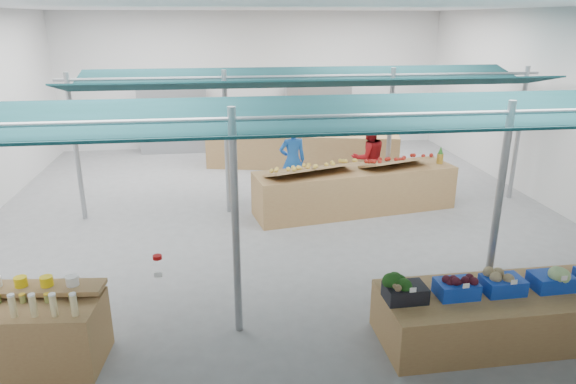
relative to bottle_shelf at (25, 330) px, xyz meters
name	(u,v)px	position (x,y,z in m)	size (l,w,h in m)	color
floor	(278,217)	(3.56, 4.34, -0.44)	(13.00, 13.00, 0.00)	slate
hall	(269,82)	(3.56, 5.77, 2.20)	(13.00, 13.00, 13.00)	silver
pole_grid	(333,153)	(4.31, 2.59, 1.37)	(10.00, 4.60, 3.00)	gray
awnings	(335,95)	(4.31, 2.59, 2.34)	(9.50, 7.08, 0.30)	#092829
back_shelving_left	(174,120)	(1.06, 10.34, 0.56)	(2.00, 0.50, 2.00)	#B23F33
back_shelving_right	(317,116)	(5.56, 10.34, 0.56)	(2.00, 0.50, 2.00)	#B23F33
bottle_shelf	(25,330)	(0.00, 0.00, 0.00)	(1.90, 1.27, 1.09)	olive
veg_counter	(512,314)	(6.07, -0.30, -0.11)	(3.44, 1.15, 0.67)	olive
fruit_counter	(355,190)	(5.26, 4.50, 0.02)	(4.34, 1.03, 0.93)	olive
far_counter	(302,150)	(4.71, 8.16, 0.03)	(5.27, 1.05, 0.95)	olive
vendor_left	(292,161)	(4.06, 5.60, 0.43)	(0.63, 0.42, 1.74)	#1B55AF
vendor_right	(369,158)	(5.86, 5.60, 0.43)	(0.84, 0.66, 1.74)	maroon
crate_broccoli	(405,288)	(4.59, -0.32, 0.38)	(0.51, 0.41, 0.35)	black
crate_beets	(457,286)	(5.26, -0.31, 0.36)	(0.51, 0.41, 0.29)	#1038AF
crate_celeriac	(503,282)	(5.88, -0.30, 0.37)	(0.51, 0.41, 0.31)	#1038AF
crate_cabbage	(552,277)	(6.55, -0.30, 0.38)	(0.51, 0.41, 0.35)	#1038AF
sparrow	(397,288)	(4.44, -0.44, 0.47)	(0.12, 0.09, 0.11)	brown
pole_ribbon	(157,259)	(1.56, 0.41, 0.64)	(0.12, 0.12, 0.28)	#B20B0C
apple_heap_yellow	(312,167)	(4.25, 4.23, 0.65)	(2.02, 1.27, 0.27)	#997247
apple_heap_red	(396,160)	(6.14, 4.54, 0.65)	(1.65, 1.15, 0.27)	#997247
pineapple	(440,155)	(7.21, 4.72, 0.67)	(0.14, 0.14, 0.39)	#8C6019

